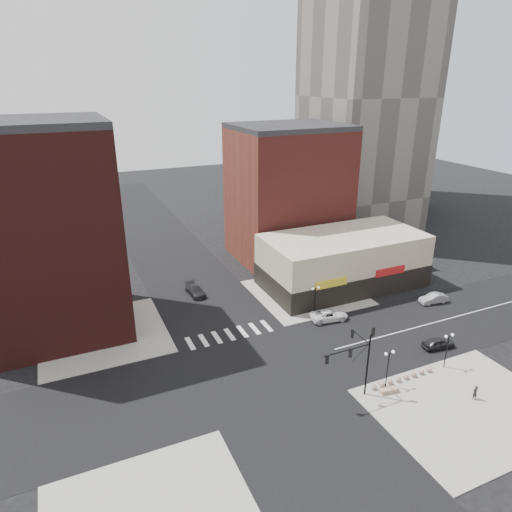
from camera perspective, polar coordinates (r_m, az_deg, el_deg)
ground at (r=51.53m, az=0.17°, el=-14.10°), size 240.00×240.00×0.00m
road_ew at (r=51.52m, az=0.17°, el=-14.09°), size 200.00×14.00×0.02m
road_ns at (r=51.52m, az=0.17°, el=-14.09°), size 14.00×200.00×0.02m
sidewalk_nw at (r=60.65m, az=-18.52°, el=-9.30°), size 15.00×15.00×0.12m
sidewalk_ne at (r=68.39m, az=6.28°, el=-4.56°), size 15.00×15.00×0.12m
sidewalk_se at (r=50.86m, az=24.88°, el=-16.91°), size 18.00×14.00×0.12m
building_nw at (r=59.32m, az=-24.68°, el=2.35°), size 16.00×15.00×25.00m
building_ne_midrise at (r=79.05m, az=3.98°, el=7.59°), size 18.00×15.00×22.00m
tower_far at (r=122.24m, az=16.95°, el=25.91°), size 18.00×18.00×82.00m
building_ne_row at (r=70.71m, az=10.75°, el=-1.04°), size 24.20×12.20×8.00m
traffic_signal at (r=46.33m, az=12.67°, el=-11.81°), size 5.59×3.09×7.77m
street_lamp_se_a at (r=49.21m, az=16.26°, el=-12.35°), size 1.22×0.32×4.16m
street_lamp_se_b at (r=54.19m, az=22.88°, el=-9.91°), size 1.22×0.32×4.16m
street_lamp_ne at (r=60.82m, az=7.43°, el=-4.71°), size 1.22×0.32×4.16m
bollard_row at (r=52.08m, az=17.82°, el=-14.33°), size 7.90×0.55×0.55m
white_suv at (r=61.33m, az=9.08°, el=-7.30°), size 5.31×2.94×1.41m
dark_sedan_east at (r=58.96m, az=21.84°, el=-10.04°), size 4.11×2.11×1.34m
silver_sedan at (r=69.61m, az=21.30°, el=-4.97°), size 4.24×1.90×1.35m
dark_sedan_north at (r=67.83m, az=-7.60°, el=-4.27°), size 2.26×4.83×1.36m
pedestrian at (r=51.84m, az=25.70°, el=-15.11°), size 0.59×0.41×1.56m
stone_bench at (r=50.04m, az=16.27°, el=-15.82°), size 2.03×0.89×0.46m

